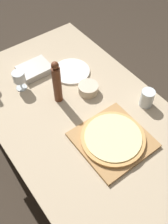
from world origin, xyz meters
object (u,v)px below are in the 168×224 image
at_px(wine_glass, 19,78).
at_px(pepper_mill, 57,83).
at_px(pizza, 113,138).
at_px(small_bowl, 88,89).

bearing_deg(wine_glass, pepper_mill, -58.00).
distance_m(pizza, small_bowl, 0.36).
height_order(pepper_mill, small_bowl, pepper_mill).
height_order(pepper_mill, wine_glass, pepper_mill).
height_order(pizza, pepper_mill, pepper_mill).
bearing_deg(pizza, small_bowl, 72.92).
bearing_deg(wine_glass, pizza, -72.25).
relative_size(pizza, wine_glass, 2.67).
distance_m(wine_glass, small_bowl, 0.41).
xyz_separation_m(pizza, wine_glass, (-0.20, 0.61, 0.06)).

